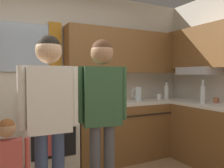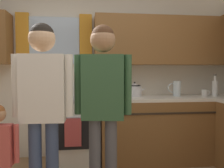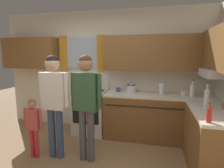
{
  "view_description": "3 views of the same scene",
  "coord_description": "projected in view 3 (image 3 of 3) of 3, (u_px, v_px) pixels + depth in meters",
  "views": [
    {
      "loc": [
        -0.77,
        -1.51,
        1.32
      ],
      "look_at": [
        0.55,
        1.06,
        1.2
      ],
      "focal_mm": 36.13,
      "sensor_mm": 36.0,
      "label": 1
    },
    {
      "loc": [
        0.0,
        -1.51,
        1.24
      ],
      "look_at": [
        0.28,
        0.92,
        1.11
      ],
      "focal_mm": 36.16,
      "sensor_mm": 36.0,
      "label": 2
    },
    {
      "loc": [
        1.17,
        -2.08,
        1.66
      ],
      "look_at": [
        0.5,
        0.74,
        1.2
      ],
      "focal_mm": 29.71,
      "sensor_mm": 36.0,
      "label": 3
    }
  ],
  "objects": [
    {
      "name": "back_wall_unit",
      "position": [
        103.0,
        64.0,
        4.03
      ],
      "size": [
        4.6,
        0.42,
        2.6
      ],
      "color": "silver",
      "rests_on": "ground"
    },
    {
      "name": "kitchen_counter_run",
      "position": [
        174.0,
        124.0,
        3.27
      ],
      "size": [
        2.11,
        1.82,
        0.9
      ],
      "color": "brown",
      "rests_on": "ground"
    },
    {
      "name": "stove_oven",
      "position": [
        91.0,
        111.0,
        3.97
      ],
      "size": [
        0.66,
        0.67,
        1.1
      ],
      "color": "silver",
      "rests_on": "ground"
    },
    {
      "name": "bottle_tall_clear",
      "position": [
        206.0,
        98.0,
        2.7
      ],
      "size": [
        0.07,
        0.07,
        0.37
      ],
      "color": "silver",
      "rests_on": "kitchen_counter_run"
    },
    {
      "name": "bottle_sauce_red",
      "position": [
        209.0,
        115.0,
        2.09
      ],
      "size": [
        0.06,
        0.06,
        0.25
      ],
      "color": "red",
      "rests_on": "kitchen_counter_run"
    },
    {
      "name": "bottle_milk_white",
      "position": [
        192.0,
        90.0,
        3.41
      ],
      "size": [
        0.08,
        0.08,
        0.31
      ],
      "color": "white",
      "rests_on": "kitchen_counter_run"
    },
    {
      "name": "mug_ceramic_white",
      "position": [
        184.0,
        93.0,
        3.46
      ],
      "size": [
        0.13,
        0.08,
        0.09
      ],
      "color": "white",
      "rests_on": "kitchen_counter_run"
    },
    {
      "name": "mug_cobalt_blue",
      "position": [
        118.0,
        90.0,
        3.87
      ],
      "size": [
        0.11,
        0.07,
        0.08
      ],
      "color": "#2D479E",
      "rests_on": "kitchen_counter_run"
    },
    {
      "name": "stovetop_kettle",
      "position": [
        131.0,
        88.0,
        3.79
      ],
      "size": [
        0.27,
        0.2,
        0.21
      ],
      "color": "silver",
      "rests_on": "kitchen_counter_run"
    },
    {
      "name": "water_pitcher",
      "position": [
        161.0,
        89.0,
        3.58
      ],
      "size": [
        0.19,
        0.11,
        0.22
      ],
      "color": "silver",
      "rests_on": "kitchen_counter_run"
    },
    {
      "name": "adult_holding_child",
      "position": [
        54.0,
        95.0,
        2.89
      ],
      "size": [
        0.51,
        0.22,
        1.66
      ],
      "color": "#38476B",
      "rests_on": "ground"
    },
    {
      "name": "adult_in_plaid",
      "position": [
        86.0,
        96.0,
        2.81
      ],
      "size": [
        0.51,
        0.22,
        1.66
      ],
      "color": "#4C4C51",
      "rests_on": "ground"
    },
    {
      "name": "small_child",
      "position": [
        33.0,
        121.0,
        2.95
      ],
      "size": [
        0.33,
        0.13,
        0.98
      ],
      "color": "red",
      "rests_on": "ground"
    }
  ]
}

